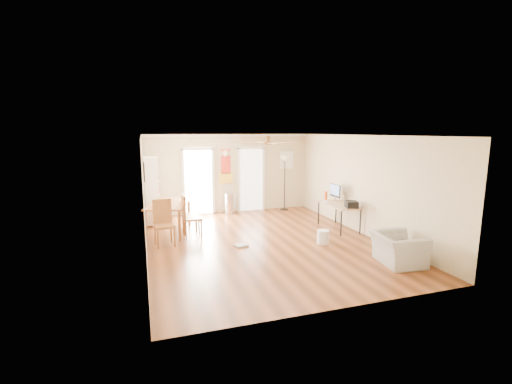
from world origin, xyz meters
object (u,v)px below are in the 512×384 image
object	(u,v)px
computer_desk	(338,216)
wastebasket_a	(323,237)
dining_table	(169,218)
dining_chair_near	(164,223)
armchair	(398,249)
torchiere_lamp	(285,183)
dining_chair_right_a	(189,213)
trash_can	(230,204)
dining_chair_right_b	(192,216)
printer	(351,204)
bookshelf	(152,190)

from	to	relation	value
computer_desk	wastebasket_a	xyz separation A→B (m)	(-1.04, -1.04, -0.19)
dining_table	dining_chair_near	world-z (taller)	dining_chair_near
dining_chair_near	armchair	bearing A→B (deg)	-38.48
dining_chair_near	torchiere_lamp	world-z (taller)	torchiere_lamp
torchiere_lamp	dining_chair_right_a	bearing A→B (deg)	-155.31
dining_table	dining_chair_right_a	world-z (taller)	dining_chair_right_a
torchiere_lamp	wastebasket_a	size ratio (longest dim) A/B	5.66
wastebasket_a	armchair	distance (m)	1.84
trash_can	armchair	bearing A→B (deg)	-67.41
armchair	dining_chair_near	bearing A→B (deg)	67.21
dining_table	computer_desk	world-z (taller)	dining_table
dining_chair_right_b	wastebasket_a	bearing A→B (deg)	-118.11
dining_chair_right_b	armchair	world-z (taller)	dining_chair_right_b
torchiere_lamp	wastebasket_a	xyz separation A→B (m)	(-0.53, -3.74, -0.77)
trash_can	computer_desk	bearing A→B (deg)	-47.63
wastebasket_a	dining_chair_right_a	bearing A→B (deg)	143.78
printer	torchiere_lamp	bearing A→B (deg)	116.31
bookshelf	torchiere_lamp	size ratio (longest dim) A/B	1.04
printer	wastebasket_a	world-z (taller)	printer
bookshelf	trash_can	world-z (taller)	bookshelf
dining_chair_right_b	computer_desk	size ratio (longest dim) A/B	0.83
dining_chair_near	wastebasket_a	size ratio (longest dim) A/B	3.28
computer_desk	armchair	distance (m)	2.70
torchiere_lamp	armchair	size ratio (longest dim) A/B	1.91
dining_table	printer	world-z (taller)	printer
bookshelf	computer_desk	distance (m)	5.48
dining_chair_near	dining_chair_right_b	bearing A→B (deg)	28.10
dining_chair_right_a	wastebasket_a	world-z (taller)	dining_chair_right_a
armchair	dining_chair_right_b	bearing A→B (deg)	57.54
dining_chair_right_a	wastebasket_a	xyz separation A→B (m)	(2.93, -2.15, -0.34)
bookshelf	dining_chair_right_a	xyz separation A→B (m)	(0.93, -1.24, -0.47)
torchiere_lamp	dining_chair_right_b	bearing A→B (deg)	-147.69
printer	trash_can	bearing A→B (deg)	144.40
bookshelf	armchair	distance (m)	6.91
dining_table	dining_chair_right_a	size ratio (longest dim) A/B	1.60
trash_can	torchiere_lamp	xyz separation A→B (m)	(1.95, 0.00, 0.60)
trash_can	printer	distance (m)	4.10
bookshelf	dining_table	xyz separation A→B (m)	(0.38, -1.26, -0.58)
dining_table	dining_chair_near	xyz separation A→B (m)	(-0.18, -1.11, 0.14)
dining_chair_right_a	armchair	distance (m)	5.34
dining_table	printer	bearing A→B (deg)	-18.94
dining_chair_near	armchair	distance (m)	5.22
dining_table	dining_chair_right_a	bearing A→B (deg)	1.74
dining_table	dining_chair_right_b	distance (m)	0.81
torchiere_lamp	computer_desk	distance (m)	2.81
bookshelf	trash_can	distance (m)	2.55
dining_chair_near	computer_desk	xyz separation A→B (m)	(4.70, 0.02, -0.19)
dining_chair_right_b	printer	xyz separation A→B (m)	(4.05, -1.00, 0.25)
bookshelf	trash_can	bearing A→B (deg)	-1.45
computer_desk	wastebasket_a	distance (m)	1.48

